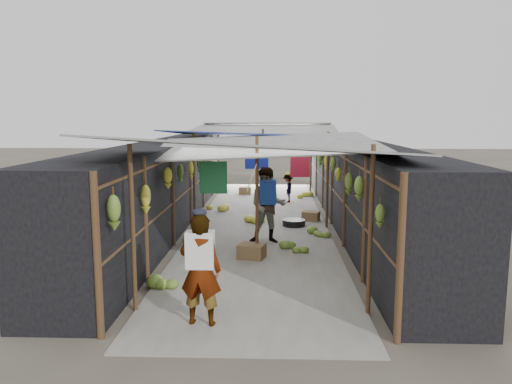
# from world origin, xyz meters

# --- Properties ---
(ground) EXTENTS (80.00, 80.00, 0.00)m
(ground) POSITION_xyz_m (0.00, 0.00, 0.00)
(ground) COLOR #6B6356
(ground) RESTS_ON ground
(aisle_slab) EXTENTS (3.60, 16.00, 0.02)m
(aisle_slab) POSITION_xyz_m (0.00, 6.50, 0.01)
(aisle_slab) COLOR #9E998E
(aisle_slab) RESTS_ON ground
(stall_left) EXTENTS (1.40, 15.00, 2.30)m
(stall_left) POSITION_xyz_m (-2.70, 6.50, 1.15)
(stall_left) COLOR black
(stall_left) RESTS_ON ground
(stall_right) EXTENTS (1.40, 15.00, 2.30)m
(stall_right) POSITION_xyz_m (2.70, 6.50, 1.15)
(stall_right) COLOR black
(stall_right) RESTS_ON ground
(crate_near) EXTENTS (0.64, 0.56, 0.32)m
(crate_near) POSITION_xyz_m (-0.11, 2.91, 0.16)
(crate_near) COLOR #8E6848
(crate_near) RESTS_ON ground
(crate_mid) EXTENTS (0.56, 0.50, 0.28)m
(crate_mid) POSITION_xyz_m (1.44, 6.84, 0.14)
(crate_mid) COLOR #8E6848
(crate_mid) RESTS_ON ground
(crate_back) EXTENTS (0.46, 0.38, 0.29)m
(crate_back) POSITION_xyz_m (-0.75, 11.75, 0.15)
(crate_back) COLOR #8E6848
(crate_back) RESTS_ON ground
(black_basin) EXTENTS (0.63, 0.63, 0.19)m
(black_basin) POSITION_xyz_m (0.92, 6.12, 0.09)
(black_basin) COLOR black
(black_basin) RESTS_ON ground
(vendor_elderly) EXTENTS (0.65, 0.47, 1.66)m
(vendor_elderly) POSITION_xyz_m (-0.70, -0.50, 0.83)
(vendor_elderly) COLOR white
(vendor_elderly) RESTS_ON ground
(shopper_blue) EXTENTS (0.91, 0.73, 1.82)m
(shopper_blue) POSITION_xyz_m (0.21, 4.29, 0.91)
(shopper_blue) COLOR #2140A9
(shopper_blue) RESTS_ON ground
(vendor_seated) EXTENTS (0.39, 0.66, 1.01)m
(vendor_seated) POSITION_xyz_m (0.86, 9.95, 0.50)
(vendor_seated) COLOR #4F4B44
(vendor_seated) RESTS_ON ground
(market_canopy) EXTENTS (5.62, 15.20, 2.77)m
(market_canopy) POSITION_xyz_m (0.02, 6.84, 2.41)
(market_canopy) COLOR brown
(market_canopy) RESTS_ON ground
(hanging_bananas) EXTENTS (3.96, 14.43, 0.83)m
(hanging_bananas) POSITION_xyz_m (-0.06, 6.76, 1.65)
(hanging_bananas) COLOR olive
(hanging_bananas) RESTS_ON ground
(floor_bananas) EXTENTS (3.92, 10.38, 0.35)m
(floor_bananas) POSITION_xyz_m (-0.01, 6.36, 0.15)
(floor_bananas) COLOR olive
(floor_bananas) RESTS_ON ground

